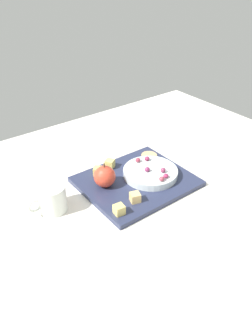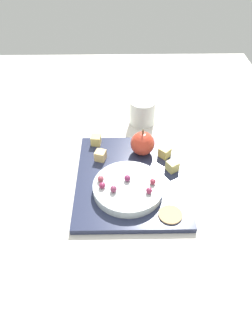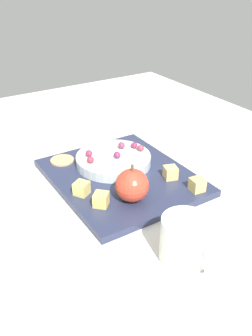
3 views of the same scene
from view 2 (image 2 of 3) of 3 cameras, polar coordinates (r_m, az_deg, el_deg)
table at (r=83.37cm, az=-0.52°, el=-1.02°), size 145.80×108.59×3.94cm
platter at (r=78.12cm, az=1.16°, el=-2.02°), size 32.29×27.42×1.49cm
serving_dish at (r=73.46cm, az=0.58°, el=-3.69°), size 16.80×16.80×2.17cm
apple_whole at (r=82.53cm, az=3.25°, el=4.56°), size 6.47×6.47×6.47cm
apple_stem at (r=80.19cm, az=3.36°, el=6.70°), size 0.50×0.50×1.20cm
cheese_cube_0 at (r=79.46cm, az=8.76°, el=0.38°), size 3.62×3.62×2.63cm
cheese_cube_1 at (r=81.85cm, az=-4.58°, el=2.34°), size 3.30×3.30×2.63cm
cheese_cube_2 at (r=83.24cm, az=7.35°, el=2.90°), size 3.72×3.72×2.63cm
cheese_cube_3 at (r=87.05cm, az=-5.42°, el=5.17°), size 2.90×2.90×2.63cm
cracker_0 at (r=70.10cm, az=8.41°, el=-8.52°), size 5.37×5.37×0.40cm
grape_0 at (r=70.64cm, az=4.51°, el=-4.18°), size 1.65×1.48×1.42cm
grape_1 at (r=73.13cm, az=0.47°, el=-1.90°), size 1.65×1.48×1.46cm
grape_2 at (r=70.69cm, az=-2.12°, el=-3.91°), size 1.65×1.48×1.56cm
grape_3 at (r=71.80cm, az=-4.24°, el=-3.21°), size 1.65×1.48×1.33cm
grape_4 at (r=72.70cm, az=5.20°, el=-2.51°), size 1.65×1.48×1.40cm
grape_5 at (r=73.21cm, az=-4.51°, el=-2.03°), size 1.65×1.48×1.43cm
cup at (r=96.58cm, az=3.20°, el=10.35°), size 10.93×7.72×7.68cm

